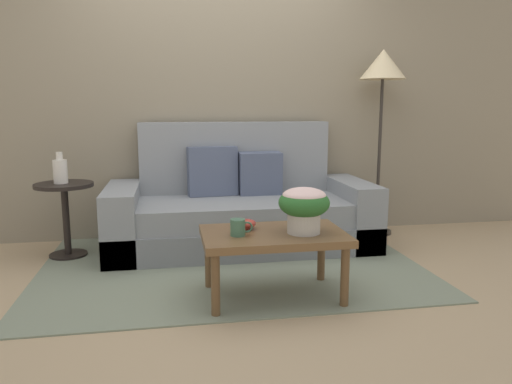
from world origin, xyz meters
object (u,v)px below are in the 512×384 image
side_table (65,206)px  potted_plant (304,205)px  snack_bowl (246,224)px  floor_lamp (383,75)px  couch (240,211)px  coffee_mug (238,227)px  table_vase (60,171)px  coffee_table (274,241)px

side_table → potted_plant: 2.00m
side_table → snack_bowl: 1.64m
floor_lamp → snack_bowl: floor_lamp is taller
couch → floor_lamp: size_ratio=1.30×
side_table → floor_lamp: bearing=5.4°
potted_plant → coffee_mug: bearing=179.2°
floor_lamp → table_vase: size_ratio=6.93×
potted_plant → coffee_mug: size_ratio=2.29×
coffee_table → side_table: 1.82m
couch → coffee_mug: bearing=-98.8°
potted_plant → coffee_mug: 0.42m
floor_lamp → couch: bearing=-171.9°
couch → table_vase: size_ratio=9.00×
couch → coffee_table: couch is taller
side_table → snack_bowl: side_table is taller
coffee_table → potted_plant: bearing=-16.2°
table_vase → snack_bowl: bearing=-37.9°
couch → table_vase: 1.48m
coffee_table → snack_bowl: (-0.16, 0.10, 0.09)m
floor_lamp → table_vase: bearing=-174.6°
table_vase → side_table: bearing=6.0°
side_table → table_vase: size_ratio=2.44×
side_table → coffee_mug: size_ratio=4.37×
side_table → couch: bearing=2.9°
floor_lamp → snack_bowl: 2.18m
snack_bowl → coffee_table: bearing=-33.5°
potted_plant → snack_bowl: bearing=155.1°
couch → coffee_mug: couch is taller
floor_lamp → potted_plant: floor_lamp is taller
couch → snack_bowl: 1.10m
couch → coffee_table: (0.04, -1.19, 0.06)m
potted_plant → coffee_mug: potted_plant is taller
potted_plant → snack_bowl: (-0.33, 0.15, -0.14)m
coffee_mug → table_vase: size_ratio=0.56×
side_table → table_vase: bearing=-174.0°
floor_lamp → coffee_mug: size_ratio=12.40×
potted_plant → side_table: bearing=144.1°
coffee_mug → table_vase: (-1.23, 1.16, 0.22)m
potted_plant → snack_bowl: size_ratio=2.49×
couch → snack_bowl: (-0.12, -1.08, 0.15)m
couch → snack_bowl: couch is taller
floor_lamp → potted_plant: bearing=-128.1°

